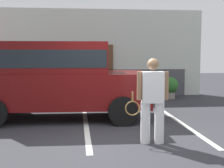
{
  "coord_description": "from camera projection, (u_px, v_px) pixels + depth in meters",
  "views": [
    {
      "loc": [
        -0.76,
        -5.91,
        1.78
      ],
      "look_at": [
        0.04,
        1.2,
        1.05
      ],
      "focal_mm": 49.54,
      "sensor_mm": 36.0,
      "label": 1
    }
  ],
  "objects": [
    {
      "name": "parking_stripe_1",
      "position": [
        86.0,
        126.0,
        7.53
      ],
      "size": [
        0.12,
        4.4,
        0.01
      ],
      "primitive_type": "cube",
      "color": "silver",
      "rests_on": "ground_plane"
    },
    {
      "name": "potted_plant_by_porch",
      "position": [
        170.0,
        87.0,
        11.99
      ],
      "size": [
        0.64,
        0.64,
        0.84
      ],
      "color": "gray",
      "rests_on": "ground_plane"
    },
    {
      "name": "house_frontage",
      "position": [
        96.0,
        56.0,
        12.57
      ],
      "size": [
        8.77,
        0.4,
        3.51
      ],
      "color": "silver",
      "rests_on": "ground_plane"
    },
    {
      "name": "parked_suv",
      "position": [
        57.0,
        76.0,
        8.26
      ],
      "size": [
        4.67,
        2.3,
        2.05
      ],
      "rotation": [
        0.0,
        0.0,
        -0.04
      ],
      "color": "#590C0C",
      "rests_on": "ground_plane"
    },
    {
      "name": "tennis_player_man",
      "position": [
        152.0,
        100.0,
        6.02
      ],
      "size": [
        0.88,
        0.29,
        1.67
      ],
      "rotation": [
        0.0,
        0.0,
        3.06
      ],
      "color": "white",
      "rests_on": "ground_plane"
    },
    {
      "name": "parking_stripe_2",
      "position": [
        182.0,
        123.0,
        7.8
      ],
      "size": [
        0.12,
        4.4,
        0.01
      ],
      "primitive_type": "cube",
      "color": "silver",
      "rests_on": "ground_plane"
    },
    {
      "name": "ground_plane",
      "position": [
        117.0,
        143.0,
        6.11
      ],
      "size": [
        40.0,
        40.0,
        0.0
      ],
      "primitive_type": "plane",
      "color": "#2D2D33"
    }
  ]
}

